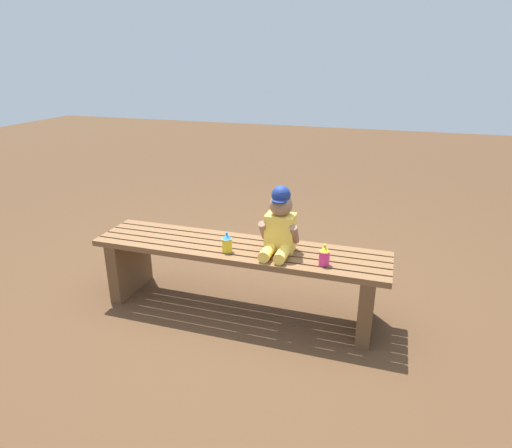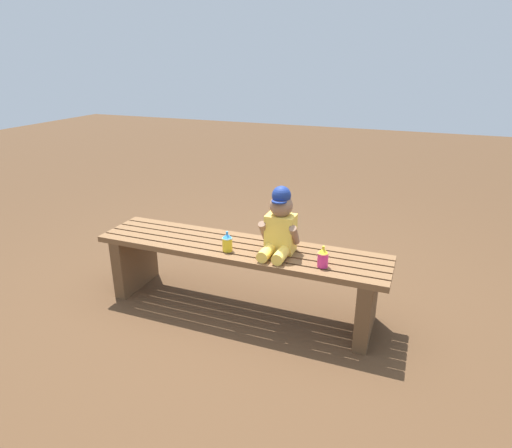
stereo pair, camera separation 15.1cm
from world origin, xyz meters
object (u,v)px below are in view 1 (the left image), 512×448
(child_figure, at_px, (280,224))
(sippy_cup_right, at_px, (324,255))
(park_bench, at_px, (239,266))
(sippy_cup_left, at_px, (227,243))

(child_figure, height_order, sippy_cup_right, child_figure)
(park_bench, xyz_separation_m, child_figure, (0.26, 0.00, 0.31))
(park_bench, bearing_deg, child_figure, 0.10)
(park_bench, bearing_deg, sippy_cup_right, -9.88)
(park_bench, distance_m, child_figure, 0.41)
(park_bench, xyz_separation_m, sippy_cup_right, (0.54, -0.09, 0.19))
(child_figure, relative_size, sippy_cup_right, 3.26)
(sippy_cup_left, bearing_deg, child_figure, 17.80)
(child_figure, bearing_deg, sippy_cup_right, -18.47)
(sippy_cup_left, height_order, sippy_cup_right, same)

